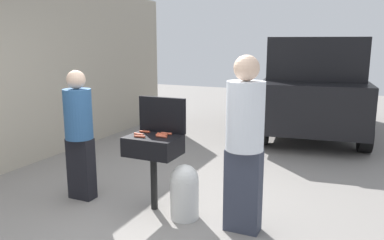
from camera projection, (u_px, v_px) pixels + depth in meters
ground_plane at (142, 216)px, 4.33m from camera, size 24.00×24.00×0.00m
house_wall_side at (25, 74)px, 6.06m from camera, size 0.24×8.00×2.89m
bbq_grill at (153, 148)px, 4.39m from camera, size 0.60×0.44×0.88m
grill_lid_open at (162, 115)px, 4.51m from camera, size 0.60×0.05×0.42m
hot_dog_0 at (161, 136)px, 4.30m from camera, size 0.13×0.03×0.03m
hot_dog_1 at (140, 136)px, 4.30m from camera, size 0.13×0.04×0.03m
hot_dog_2 at (161, 136)px, 4.34m from camera, size 0.13×0.04×0.03m
hot_dog_3 at (162, 135)px, 4.36m from camera, size 0.13×0.03×0.03m
hot_dog_4 at (145, 132)px, 4.53m from camera, size 0.13×0.04×0.03m
hot_dog_5 at (166, 133)px, 4.44m from camera, size 0.13×0.03×0.03m
hot_dog_6 at (162, 134)px, 4.40m from camera, size 0.13×0.04×0.03m
hot_dog_7 at (139, 134)px, 4.40m from camera, size 0.13×0.04×0.03m
propane_tank at (184, 191)px, 4.24m from camera, size 0.32×0.32×0.62m
person_left at (79, 131)px, 4.68m from camera, size 0.34×0.34×1.61m
person_right at (245, 139)px, 3.83m from camera, size 0.38×0.38×1.82m
parked_minivan at (314, 84)px, 8.30m from camera, size 2.50×4.61×2.02m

